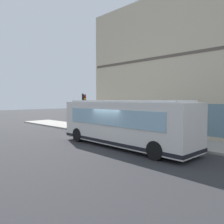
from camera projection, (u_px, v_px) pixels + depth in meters
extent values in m
plane|color=#2D2D30|center=(114.00, 147.00, 14.57)|extent=(120.00, 120.00, 0.00)
cube|color=#9E9991|center=(154.00, 138.00, 17.71)|extent=(3.73, 40.00, 0.15)
cube|color=beige|center=(192.00, 69.00, 21.92)|extent=(9.18, 18.26, 12.25)
cube|color=brown|center=(168.00, 57.00, 18.77)|extent=(0.36, 17.90, 0.24)
cube|color=slate|center=(167.00, 117.00, 18.98)|extent=(0.12, 12.78, 2.40)
cube|color=silver|center=(124.00, 123.00, 14.65)|extent=(2.84, 10.08, 2.70)
cube|color=silver|center=(124.00, 101.00, 14.57)|extent=(2.43, 9.07, 0.12)
cube|color=#8CB2C6|center=(80.00, 113.00, 18.27)|extent=(2.20, 0.15, 1.20)
cube|color=#8CB2C6|center=(136.00, 116.00, 15.49)|extent=(0.34, 8.20, 1.00)
cube|color=#8CB2C6|center=(109.00, 118.00, 13.76)|extent=(0.34, 8.20, 1.00)
cube|color=black|center=(123.00, 140.00, 14.71)|extent=(2.88, 10.12, 0.20)
cylinder|color=black|center=(102.00, 132.00, 18.13)|extent=(0.33, 1.01, 1.00)
cylinder|color=black|center=(78.00, 135.00, 16.56)|extent=(0.33, 1.01, 1.00)
cylinder|color=black|center=(179.00, 144.00, 13.00)|extent=(0.33, 1.01, 1.00)
cylinder|color=black|center=(155.00, 150.00, 11.44)|extent=(0.33, 1.01, 1.00)
cylinder|color=black|center=(83.00, 112.00, 22.12)|extent=(0.14, 0.14, 3.57)
cube|color=black|center=(84.00, 99.00, 21.92)|extent=(0.32, 0.24, 0.90)
sphere|color=red|center=(85.00, 96.00, 21.81)|extent=(0.20, 0.20, 0.20)
sphere|color=yellow|center=(85.00, 99.00, 21.82)|extent=(0.20, 0.20, 0.20)
sphere|color=green|center=(85.00, 102.00, 21.84)|extent=(0.20, 0.20, 0.20)
cylinder|color=#3F8C4C|center=(99.00, 125.00, 23.05)|extent=(0.14, 0.14, 0.76)
cylinder|color=#3F8C4C|center=(100.00, 125.00, 23.20)|extent=(0.14, 0.14, 0.76)
cylinder|color=#B23338|center=(99.00, 118.00, 23.09)|extent=(0.32, 0.32, 0.60)
sphere|color=beige|center=(99.00, 114.00, 23.07)|extent=(0.20, 0.20, 0.20)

